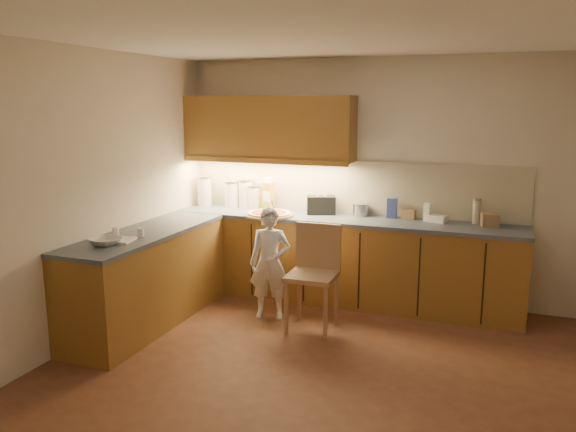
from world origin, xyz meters
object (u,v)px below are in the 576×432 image
object	(u,v)px
child	(270,263)
toaster	(321,205)
pizza_on_board	(269,214)
wooden_chair	(314,268)
oil_jug	(268,195)

from	to	relation	value
child	toaster	world-z (taller)	toaster
pizza_on_board	child	xyz separation A→B (m)	(0.23, -0.54, -0.38)
pizza_on_board	wooden_chair	xyz separation A→B (m)	(0.72, -0.60, -0.37)
pizza_on_board	wooden_chair	size ratio (longest dim) A/B	0.53
wooden_chair	oil_jug	world-z (taller)	oil_jug
pizza_on_board	oil_jug	size ratio (longest dim) A/B	1.43
child	toaster	distance (m)	1.01
pizza_on_board	child	distance (m)	0.70
wooden_chair	oil_jug	bearing A→B (deg)	131.43
pizza_on_board	wooden_chair	world-z (taller)	pizza_on_board
oil_jug	wooden_chair	bearing A→B (deg)	-47.38
toaster	oil_jug	bearing A→B (deg)	157.31
oil_jug	child	bearing A→B (deg)	-66.27
pizza_on_board	toaster	world-z (taller)	pizza_on_board
pizza_on_board	wooden_chair	distance (m)	1.01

